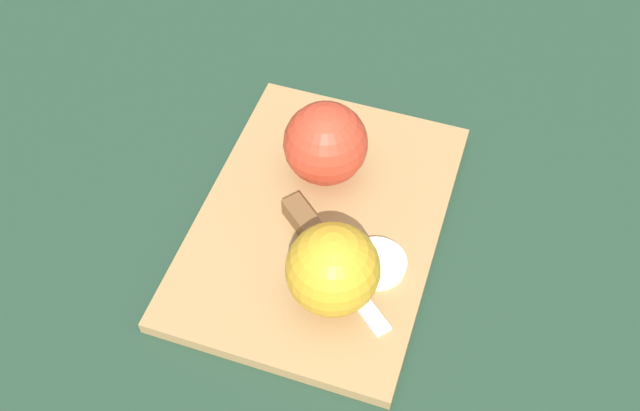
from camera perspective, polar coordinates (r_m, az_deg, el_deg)
name	(u,v)px	position (r m, az deg, el deg)	size (l,w,h in m)	color
ground_plane	(320,226)	(0.76, 0.00, -1.57)	(4.00, 4.00, 0.00)	#1E3828
cutting_board	(320,222)	(0.75, 0.00, -1.26)	(0.36, 0.28, 0.01)	#A37A4C
apple_half_left	(325,144)	(0.75, 0.40, 4.73)	(0.09, 0.09, 0.09)	red
apple_half_right	(333,270)	(0.66, 0.99, -4.91)	(0.08, 0.08, 0.08)	gold
knife	(314,234)	(0.72, -0.49, -2.20)	(0.10, 0.15, 0.02)	silver
apple_slice	(377,263)	(0.71, 4.37, -4.42)	(0.06, 0.06, 0.01)	#EFE5C6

